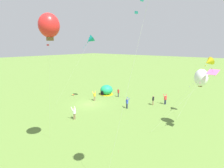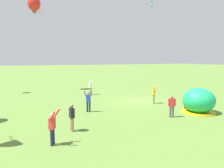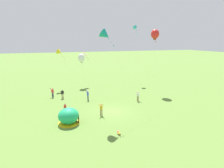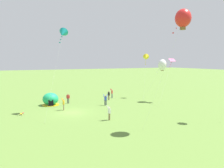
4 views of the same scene
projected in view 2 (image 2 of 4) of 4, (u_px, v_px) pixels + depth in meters
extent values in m
plane|color=olive|center=(137.00, 101.00, 23.72)|extent=(300.00, 300.00, 0.00)
ellipsoid|color=#1EAD6B|center=(199.00, 100.00, 18.31)|extent=(2.70, 2.60, 2.10)
cylinder|color=yellow|center=(198.00, 112.00, 18.42)|extent=(2.81, 2.81, 0.10)
cube|color=black|center=(189.00, 103.00, 19.57)|extent=(0.23, 0.81, 1.10)
cylinder|color=gold|center=(194.00, 97.00, 25.20)|extent=(0.26, 0.35, 0.22)
sphere|color=beige|center=(192.00, 97.00, 25.06)|extent=(0.19, 0.19, 0.19)
cylinder|color=#D83F3F|center=(193.00, 96.00, 25.05)|extent=(0.24, 0.24, 0.06)
cylinder|color=beige|center=(194.00, 98.00, 25.06)|extent=(0.07, 0.07, 0.17)
cylinder|color=beige|center=(192.00, 97.00, 25.23)|extent=(0.07, 0.07, 0.17)
cylinder|color=navy|center=(195.00, 98.00, 25.22)|extent=(0.09, 0.09, 0.13)
cylinder|color=navy|center=(194.00, 97.00, 25.35)|extent=(0.09, 0.09, 0.13)
cylinder|color=#4C4C51|center=(173.00, 112.00, 16.88)|extent=(0.15, 0.15, 0.88)
cylinder|color=#4C4C51|center=(170.00, 112.00, 16.89)|extent=(0.15, 0.15, 0.88)
cube|color=red|center=(172.00, 102.00, 16.80)|extent=(0.39, 0.45, 0.60)
sphere|color=#9E7051|center=(172.00, 97.00, 16.75)|extent=(0.22, 0.22, 0.22)
cylinder|color=red|center=(175.00, 102.00, 16.80)|extent=(0.09, 0.09, 0.58)
cylinder|color=red|center=(169.00, 102.00, 16.81)|extent=(0.09, 0.09, 0.58)
cylinder|color=#1E2347|center=(53.00, 136.00, 11.49)|extent=(0.15, 0.15, 0.88)
cylinder|color=#1E2347|center=(52.00, 138.00, 11.29)|extent=(0.15, 0.15, 0.88)
cube|color=red|center=(52.00, 123.00, 11.31)|extent=(0.45, 0.41, 0.60)
sphere|color=tan|center=(52.00, 115.00, 11.26)|extent=(0.22, 0.22, 0.22)
cylinder|color=red|center=(57.00, 113.00, 11.49)|extent=(0.24, 0.38, 0.50)
cylinder|color=red|center=(52.00, 116.00, 10.97)|extent=(0.33, 0.33, 0.50)
cylinder|color=#8C7251|center=(71.00, 124.00, 13.68)|extent=(0.15, 0.15, 0.88)
cylinder|color=#8C7251|center=(73.00, 125.00, 13.51)|extent=(0.15, 0.15, 0.88)
cube|color=black|center=(72.00, 113.00, 13.51)|extent=(0.41, 0.29, 0.60)
sphere|color=#9E7051|center=(72.00, 106.00, 13.47)|extent=(0.22, 0.22, 0.22)
cylinder|color=black|center=(70.00, 112.00, 13.72)|extent=(0.09, 0.09, 0.58)
cylinder|color=black|center=(73.00, 114.00, 13.31)|extent=(0.09, 0.09, 0.58)
cylinder|color=#1E2347|center=(90.00, 107.00, 18.62)|extent=(0.15, 0.15, 0.88)
cylinder|color=#1E2347|center=(87.00, 107.00, 18.62)|extent=(0.15, 0.15, 0.88)
cube|color=blue|center=(88.00, 98.00, 18.54)|extent=(0.37, 0.44, 0.60)
sphere|color=#9E7051|center=(88.00, 93.00, 18.49)|extent=(0.22, 0.22, 0.22)
cylinder|color=blue|center=(91.00, 93.00, 18.34)|extent=(0.39, 0.18, 0.50)
cylinder|color=blue|center=(85.00, 93.00, 18.33)|extent=(0.37, 0.28, 0.50)
cylinder|color=#8C7251|center=(153.00, 99.00, 22.26)|extent=(0.15, 0.15, 0.88)
cylinder|color=#8C7251|center=(154.00, 99.00, 22.06)|extent=(0.15, 0.15, 0.88)
cube|color=gold|center=(154.00, 92.00, 22.08)|extent=(0.44, 0.35, 0.60)
sphere|color=#9E7051|center=(154.00, 88.00, 22.03)|extent=(0.22, 0.22, 0.22)
cylinder|color=gold|center=(155.00, 87.00, 22.30)|extent=(0.15, 0.39, 0.50)
cylinder|color=gold|center=(156.00, 88.00, 21.78)|extent=(0.26, 0.37, 0.50)
cylinder|color=#8C7251|center=(90.00, 91.00, 27.72)|extent=(0.15, 0.15, 0.88)
cylinder|color=#8C7251|center=(91.00, 91.00, 27.54)|extent=(0.15, 0.15, 0.88)
cube|color=white|center=(90.00, 86.00, 27.55)|extent=(0.38, 0.24, 0.60)
sphere|color=tan|center=(90.00, 82.00, 27.50)|extent=(0.22, 0.22, 0.22)
cylinder|color=white|center=(91.00, 82.00, 27.80)|extent=(0.15, 0.39, 0.50)
cylinder|color=white|center=(92.00, 82.00, 27.32)|extent=(0.15, 0.39, 0.50)
cylinder|color=silver|center=(150.00, 49.00, 25.45)|extent=(5.37, 3.74, 11.37)
cylinder|color=brown|center=(149.00, 93.00, 29.29)|extent=(0.03, 0.03, 0.06)
cube|color=teal|center=(152.00, 1.00, 22.48)|extent=(0.13, 0.21, 0.12)
cube|color=teal|center=(152.00, 6.00, 22.88)|extent=(0.17, 0.20, 0.12)
cylinder|color=silver|center=(51.00, 48.00, 30.55)|extent=(1.42, 3.91, 11.99)
cylinder|color=brown|center=(67.00, 90.00, 31.43)|extent=(0.03, 0.03, 0.06)
ellipsoid|color=red|center=(34.00, 4.00, 29.67)|extent=(1.70, 1.70, 1.93)
cube|color=brown|center=(34.00, 12.00, 29.79)|extent=(0.42, 0.42, 0.31)
cube|color=red|center=(37.00, 8.00, 29.77)|extent=(0.20, 0.07, 0.12)
cube|color=red|center=(40.00, 12.00, 29.86)|extent=(0.19, 0.17, 0.12)
cube|color=red|center=(42.00, 16.00, 29.95)|extent=(0.21, 0.08, 0.12)
cylinder|color=brown|center=(7.00, 117.00, 16.86)|extent=(0.03, 0.03, 0.06)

